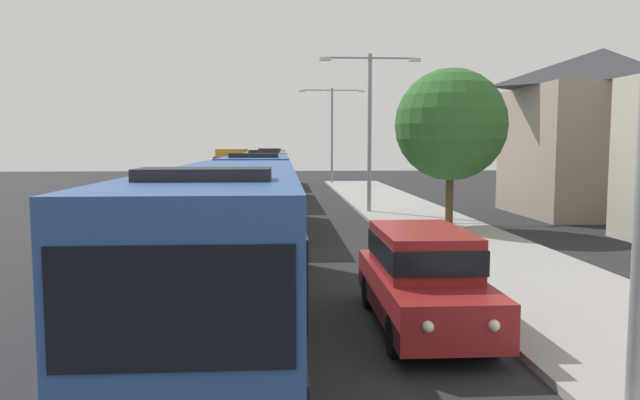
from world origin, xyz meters
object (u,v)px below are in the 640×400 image
at_px(bus_lead, 230,238).
at_px(box_truck_oncoming, 232,166).
at_px(roadside_tree, 451,125).
at_px(streetlamp_far, 332,125).
at_px(bus_second_in_line, 258,189).
at_px(bus_middle, 266,174).
at_px(bus_fourth_in_line, 271,166).
at_px(white_suv, 422,274).
at_px(streetlamp_mid, 370,116).

distance_m(bus_lead, box_truck_oncoming, 39.60).
bearing_deg(roadside_tree, streetlamp_far, 95.16).
distance_m(bus_second_in_line, bus_middle, 12.68).
distance_m(bus_fourth_in_line, white_suv, 39.74).
height_order(bus_lead, bus_middle, same).
relative_size(bus_lead, bus_second_in_line, 1.18).
relative_size(bus_lead, box_truck_oncoming, 1.78).
distance_m(bus_lead, streetlamp_mid, 19.33).
xyz_separation_m(bus_lead, bus_fourth_in_line, (-0.00, 39.07, -0.00)).
bearing_deg(bus_lead, bus_second_in_line, 90.00).
bearing_deg(streetlamp_far, bus_second_in_line, -100.85).
height_order(bus_second_in_line, streetlamp_far, streetlamp_far).
relative_size(white_suv, streetlamp_mid, 0.64).
distance_m(bus_middle, streetlamp_mid, 9.78).
distance_m(white_suv, box_truck_oncoming, 40.57).
bearing_deg(bus_middle, bus_second_in_line, -90.00).
bearing_deg(streetlamp_mid, bus_fourth_in_line, 104.55).
bearing_deg(bus_second_in_line, bus_fourth_in_line, 90.00).
bearing_deg(bus_lead, streetlamp_mid, 73.55).
distance_m(bus_middle, streetlamp_far, 16.77).
xyz_separation_m(bus_lead, roadside_tree, (7.97, 12.77, 2.64)).
relative_size(bus_second_in_line, streetlamp_mid, 1.33).
height_order(streetlamp_mid, roadside_tree, streetlamp_mid).
bearing_deg(streetlamp_mid, bus_second_in_line, -136.08).
distance_m(bus_middle, box_truck_oncoming, 14.09).
xyz_separation_m(box_truck_oncoming, roadside_tree, (11.27, -26.70, 2.63)).
relative_size(bus_middle, white_suv, 2.35).
height_order(bus_second_in_line, bus_fourth_in_line, same).
bearing_deg(streetlamp_far, bus_middle, -109.23).
bearing_deg(bus_fourth_in_line, bus_lead, -90.00).
relative_size(bus_fourth_in_line, roadside_tree, 1.65).
distance_m(box_truck_oncoming, streetlamp_far, 9.56).
relative_size(box_truck_oncoming, streetlamp_far, 0.83).
bearing_deg(bus_second_in_line, white_suv, -74.76).
bearing_deg(bus_second_in_line, box_truck_oncoming, 97.13).
height_order(bus_middle, box_truck_oncoming, bus_middle).
bearing_deg(white_suv, bus_lead, 172.41).
relative_size(box_truck_oncoming, streetlamp_mid, 0.88).
distance_m(bus_middle, roadside_tree, 15.47).
distance_m(bus_lead, bus_fourth_in_line, 39.07).
bearing_deg(bus_fourth_in_line, bus_second_in_line, -90.00).
height_order(bus_lead, box_truck_oncoming, bus_lead).
xyz_separation_m(box_truck_oncoming, streetlamp_far, (8.70, 1.78, 3.54)).
height_order(bus_lead, bus_fourth_in_line, same).
relative_size(bus_second_in_line, bus_middle, 0.89).
xyz_separation_m(bus_lead, streetlamp_far, (5.40, 41.24, 3.54)).
bearing_deg(streetlamp_far, bus_fourth_in_line, -158.09).
relative_size(bus_lead, roadside_tree, 1.90).
bearing_deg(streetlamp_far, box_truck_oncoming, -168.45).
xyz_separation_m(bus_middle, streetlamp_mid, (5.40, -7.48, 3.24)).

